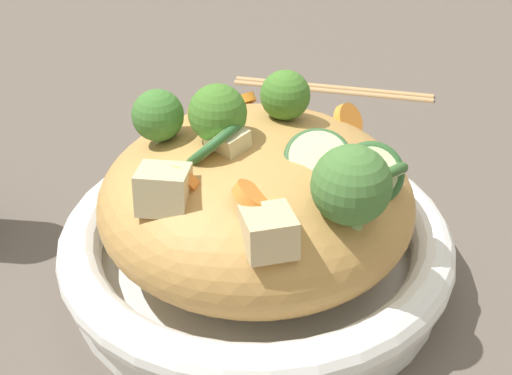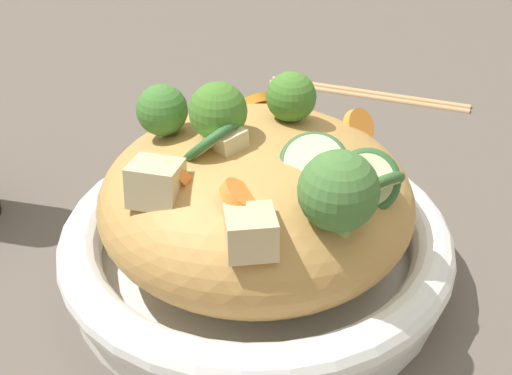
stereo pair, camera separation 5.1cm
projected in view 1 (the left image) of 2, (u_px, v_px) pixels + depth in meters
ground_plane at (256, 274)px, 0.55m from camera, size 3.00×3.00×0.00m
serving_bowl at (256, 248)px, 0.54m from camera, size 0.28×0.28×0.05m
noodle_heap at (256, 199)px, 0.51m from camera, size 0.22×0.22×0.10m
broccoli_florets at (273, 141)px, 0.46m from camera, size 0.11×0.19×0.06m
carrot_coins at (257, 145)px, 0.50m from camera, size 0.17×0.14×0.04m
zucchini_slices at (319, 164)px, 0.47m from camera, size 0.08×0.14×0.05m
chicken_chunks at (216, 198)px, 0.44m from camera, size 0.09×0.11×0.04m
chopsticks_pair at (332, 87)px, 0.81m from camera, size 0.08×0.21×0.01m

